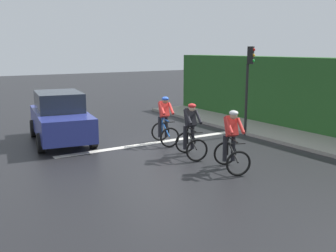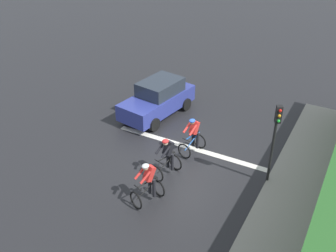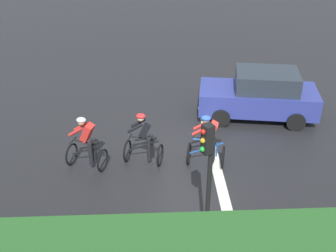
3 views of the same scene
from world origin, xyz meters
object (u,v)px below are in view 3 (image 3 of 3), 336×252
Objects in this scene: cyclist_mid at (208,142)px; traffic_light_near_crossing at (207,172)px; cyclist_second at (144,140)px; car_navy at (260,95)px; cyclist_lead at (87,144)px.

traffic_light_near_crossing is (-3.39, 0.51, 1.43)m from cyclist_mid.
car_navy is at bearing -56.09° from cyclist_second.
traffic_light_near_crossing is at bearing 156.75° from car_navy.
cyclist_lead is at bearing 116.76° from car_navy.
cyclist_second is at bearing 20.49° from traffic_light_near_crossing.
traffic_light_near_crossing reaches higher than cyclist_lead.
cyclist_mid is at bearing -90.91° from cyclist_lead.
car_navy is (2.74, -4.07, 0.08)m from cyclist_second.
car_navy reaches higher than cyclist_second.
traffic_light_near_crossing is at bearing 171.46° from cyclist_mid.
cyclist_mid is (-0.21, -1.86, 0.00)m from cyclist_second.
cyclist_lead and cyclist_second have the same top height.
cyclist_lead is 0.39× the size of car_navy.
cyclist_lead is 1.68m from cyclist_second.
car_navy is (2.90, -5.74, 0.08)m from cyclist_lead.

